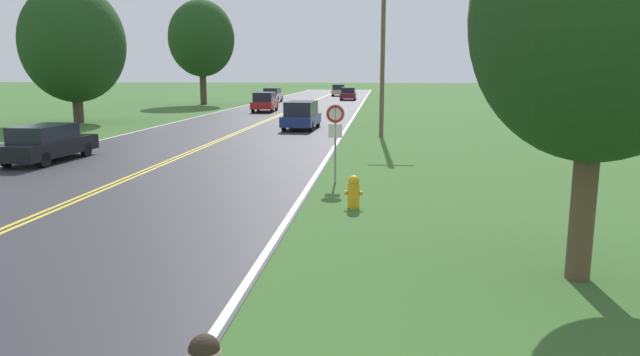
# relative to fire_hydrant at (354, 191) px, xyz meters

# --- Properties ---
(fire_hydrant) EXTENTS (0.48, 0.32, 0.88)m
(fire_hydrant) POSITION_rel_fire_hydrant_xyz_m (0.00, 0.00, 0.00)
(fire_hydrant) COLOR gold
(fire_hydrant) RESTS_ON ground
(traffic_sign) EXTENTS (0.60, 0.10, 2.56)m
(traffic_sign) POSITION_rel_fire_hydrant_xyz_m (-0.77, 3.37, 1.48)
(traffic_sign) COLOR gray
(traffic_sign) RESTS_ON ground
(utility_pole_midground) EXTENTS (1.80, 0.24, 9.52)m
(utility_pole_midground) POSITION_rel_fire_hydrant_xyz_m (0.70, 17.16, 4.47)
(utility_pole_midground) COLOR brown
(utility_pole_midground) RESTS_ON ground
(tree_left_verge) EXTENTS (7.12, 7.12, 9.65)m
(tree_left_verge) POSITION_rel_fire_hydrant_xyz_m (-20.90, 24.03, 5.10)
(tree_left_verge) COLOR #473828
(tree_left_verge) RESTS_ON ground
(tree_behind_sign) EXTENTS (4.14, 4.14, 6.84)m
(tree_behind_sign) POSITION_rel_fire_hydrant_xyz_m (4.17, -4.88, 4.00)
(tree_behind_sign) COLOR brown
(tree_behind_sign) RESTS_ON ground
(tree_mid_treeline) EXTENTS (7.18, 7.18, 11.35)m
(tree_mid_treeline) POSITION_rel_fire_hydrant_xyz_m (-19.10, 47.55, 6.75)
(tree_mid_treeline) COLOR #473828
(tree_mid_treeline) RESTS_ON ground
(car_black_sedan_approaching) EXTENTS (1.94, 4.80, 1.49)m
(car_black_sedan_approaching) POSITION_rel_fire_hydrant_xyz_m (-12.72, 6.68, 0.31)
(car_black_sedan_approaching) COLOR black
(car_black_sedan_approaching) RESTS_ON ground
(car_dark_blue_van_mid_near) EXTENTS (2.06, 4.55, 1.76)m
(car_dark_blue_van_mid_near) POSITION_rel_fire_hydrant_xyz_m (-4.35, 21.02, 0.47)
(car_dark_blue_van_mid_near) COLOR black
(car_dark_blue_van_mid_near) RESTS_ON ground
(car_red_suv_mid_far) EXTENTS (2.11, 4.56, 1.78)m
(car_red_suv_mid_far) POSITION_rel_fire_hydrant_xyz_m (-9.94, 36.78, 0.50)
(car_red_suv_mid_far) COLOR black
(car_red_suv_mid_far) RESTS_ON ground
(car_white_suv_receding) EXTENTS (1.93, 4.67, 1.73)m
(car_white_suv_receding) POSITION_rel_fire_hydrant_xyz_m (-12.35, 53.14, 0.48)
(car_white_suv_receding) COLOR black
(car_white_suv_receding) RESTS_ON ground
(car_maroon_sedan_distant) EXTENTS (1.96, 4.67, 1.61)m
(car_maroon_sedan_distant) POSITION_rel_fire_hydrant_xyz_m (-3.66, 60.14, 0.36)
(car_maroon_sedan_distant) COLOR black
(car_maroon_sedan_distant) RESTS_ON ground
(car_champagne_van_horizon) EXTENTS (2.01, 4.76, 1.75)m
(car_champagne_van_horizon) POSITION_rel_fire_hydrant_xyz_m (-5.86, 72.65, 0.48)
(car_champagne_van_horizon) COLOR black
(car_champagne_van_horizon) RESTS_ON ground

